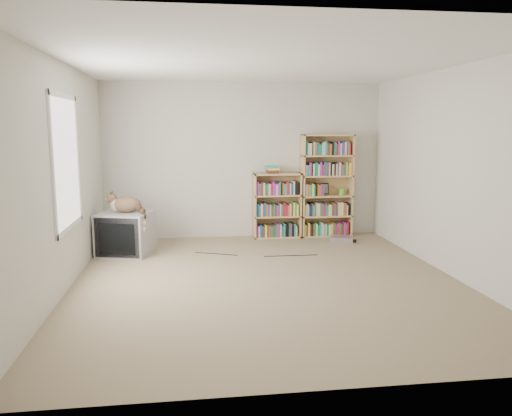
{
  "coord_description": "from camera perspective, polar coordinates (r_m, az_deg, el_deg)",
  "views": [
    {
      "loc": [
        -0.87,
        -5.59,
        1.78
      ],
      "look_at": [
        -0.0,
        1.0,
        0.71
      ],
      "focal_mm": 35.0,
      "sensor_mm": 36.0,
      "label": 1
    }
  ],
  "objects": [
    {
      "name": "book_stack",
      "position": [
        8.07,
        1.82,
        4.4
      ],
      "size": [
        0.21,
        0.27,
        0.12
      ],
      "primitive_type": "cube",
      "color": "red",
      "rests_on": "bookcase_short"
    },
    {
      "name": "wall_back",
      "position": [
        8.15,
        -1.39,
        5.4
      ],
      "size": [
        4.5,
        0.02,
        2.5
      ],
      "primitive_type": "cube",
      "color": "beige",
      "rests_on": "floor"
    },
    {
      "name": "ceiling",
      "position": [
        5.7,
        1.38,
        16.39
      ],
      "size": [
        4.5,
        5.0,
        0.02
      ],
      "primitive_type": "cube",
      "color": "white",
      "rests_on": "wall_back"
    },
    {
      "name": "green_mug",
      "position": [
        8.37,
        9.77,
        1.85
      ],
      "size": [
        0.09,
        0.09,
        0.1
      ],
      "primitive_type": "cylinder",
      "color": "#5ABE36",
      "rests_on": "bookcase_tall"
    },
    {
      "name": "wall_right",
      "position": [
        6.42,
        21.63,
        3.76
      ],
      "size": [
        0.02,
        5.0,
        2.5
      ],
      "primitive_type": "cube",
      "color": "beige",
      "rests_on": "floor"
    },
    {
      "name": "window",
      "position": [
        5.96,
        -20.86,
        4.88
      ],
      "size": [
        0.02,
        1.22,
        1.52
      ],
      "primitive_type": "cube",
      "color": "white",
      "rests_on": "wall_left"
    },
    {
      "name": "dvd_player",
      "position": [
        8.02,
        9.75,
        -3.52
      ],
      "size": [
        0.42,
        0.36,
        0.08
      ],
      "primitive_type": "cube",
      "rotation": [
        0.0,
        0.0,
        -0.35
      ],
      "color": "#A5A5AA",
      "rests_on": "floor"
    },
    {
      "name": "framed_print",
      "position": [
        8.39,
        7.82,
        2.21
      ],
      "size": [
        0.14,
        0.05,
        0.19
      ],
      "primitive_type": "cube",
      "rotation": [
        -0.17,
        0.0,
        0.0
      ],
      "color": "black",
      "rests_on": "bookcase_tall"
    },
    {
      "name": "bookcase_short",
      "position": [
        8.17,
        2.39,
        0.03
      ],
      "size": [
        0.77,
        0.3,
        1.06
      ],
      "color": "tan",
      "rests_on": "floor"
    },
    {
      "name": "wall_left",
      "position": [
        5.78,
        -21.34,
        3.25
      ],
      "size": [
        0.02,
        5.0,
        2.5
      ],
      "primitive_type": "cube",
      "color": "beige",
      "rests_on": "floor"
    },
    {
      "name": "cat",
      "position": [
        7.23,
        -14.36,
        0.13
      ],
      "size": [
        0.6,
        0.5,
        0.5
      ],
      "rotation": [
        0.0,
        0.0,
        -0.09
      ],
      "color": "#342415",
      "rests_on": "crt_tv"
    },
    {
      "name": "floor_cables",
      "position": [
        7.06,
        -0.71,
        -5.43
      ],
      "size": [
        1.2,
        0.7,
        0.01
      ],
      "primitive_type": null,
      "color": "black",
      "rests_on": "floor"
    },
    {
      "name": "wall_front",
      "position": [
        3.25,
        8.13,
        -0.33
      ],
      "size": [
        4.5,
        0.02,
        2.5
      ],
      "primitive_type": "cube",
      "color": "beige",
      "rests_on": "floor"
    },
    {
      "name": "floor",
      "position": [
        5.93,
        1.28,
        -8.34
      ],
      "size": [
        4.5,
        5.0,
        0.01
      ],
      "primitive_type": "cube",
      "color": "#9B8669",
      "rests_on": "ground"
    },
    {
      "name": "bookcase_tall",
      "position": [
        8.31,
        8.02,
        2.28
      ],
      "size": [
        0.84,
        0.3,
        1.68
      ],
      "color": "tan",
      "rests_on": "floor"
    },
    {
      "name": "wall_outlet",
      "position": [
        7.73,
        -17.59,
        -2.19
      ],
      "size": [
        0.01,
        0.08,
        0.13
      ],
      "primitive_type": "cube",
      "color": "silver",
      "rests_on": "wall_left"
    },
    {
      "name": "crt_tv",
      "position": [
        7.33,
        -14.65,
        -2.82
      ],
      "size": [
        0.83,
        0.79,
        0.6
      ],
      "rotation": [
        0.0,
        0.0,
        -0.27
      ],
      "color": "#99999B",
      "rests_on": "floor"
    }
  ]
}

